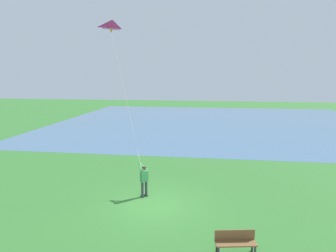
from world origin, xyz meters
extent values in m
plane|color=#33702D|center=(0.00, 0.00, 0.00)|extent=(120.00, 120.00, 0.00)
cube|color=#476B8E|center=(-26.73, 4.00, 0.00)|extent=(36.00, 44.00, 0.01)
cube|color=#232328|center=(-0.91, -0.83, 0.03)|extent=(0.25, 0.25, 0.06)
cylinder|color=#383842|center=(-0.90, -0.82, 0.45)|extent=(0.14, 0.14, 0.82)
cube|color=#232328|center=(-1.08, -0.66, 0.03)|extent=(0.25, 0.25, 0.06)
cylinder|color=#383842|center=(-1.06, -0.64, 0.45)|extent=(0.14, 0.14, 0.82)
cube|color=#38894C|center=(-0.98, -0.73, 1.16)|extent=(0.44, 0.44, 0.60)
sphere|color=#996B4C|center=(-0.98, -0.73, 1.62)|extent=(0.22, 0.22, 0.22)
ellipsoid|color=black|center=(-0.97, -0.72, 1.66)|extent=(0.32, 0.32, 0.13)
cylinder|color=#38894C|center=(-1.08, -0.95, 1.61)|extent=(0.56, 0.23, 0.43)
cylinder|color=#38894C|center=(-1.20, -0.82, 1.61)|extent=(0.25, 0.56, 0.43)
sphere|color=#996B4C|center=(-1.26, -0.99, 1.74)|extent=(0.10, 0.10, 0.10)
pyramid|color=#E02D9E|center=(-3.33, -3.00, 9.37)|extent=(1.07, 1.16, 0.45)
cone|color=orange|center=(-3.51, -3.14, 9.06)|extent=(0.28, 0.28, 0.22)
cylinder|color=black|center=(-3.51, -3.14, 9.17)|extent=(0.69, 0.83, 0.02)
cylinder|color=silver|center=(-2.38, -2.06, 5.37)|extent=(2.27, 2.16, 7.27)
cube|color=brown|center=(3.53, 3.70, 0.45)|extent=(0.69, 1.55, 0.05)
cube|color=brown|center=(3.35, 3.66, 0.68)|extent=(0.30, 1.48, 0.40)
cube|color=#2D2D33|center=(3.58, 4.38, 0.23)|extent=(0.07, 0.07, 0.45)
cube|color=#2D2D33|center=(3.26, 4.33, 0.23)|extent=(0.07, 0.07, 0.45)
cube|color=#2D2D33|center=(3.81, 3.06, 0.23)|extent=(0.07, 0.07, 0.45)
cube|color=#2D2D33|center=(3.49, 3.01, 0.23)|extent=(0.07, 0.07, 0.45)
camera|label=1|loc=(13.26, 2.52, 6.52)|focal=30.39mm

